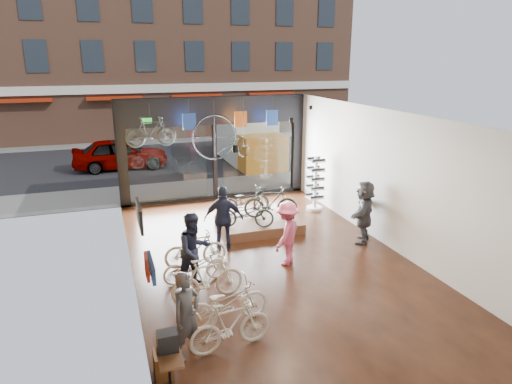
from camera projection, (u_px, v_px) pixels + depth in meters
name	position (u px, v px, depth m)	size (l,w,h in m)	color
ground_plane	(271.00, 262.00, 11.97)	(7.00, 12.00, 0.04)	black
ceiling	(272.00, 115.00, 10.88)	(7.00, 12.00, 0.04)	black
wall_left	(127.00, 206.00, 10.34)	(0.04, 12.00, 3.80)	brown
wall_right	(391.00, 180.00, 12.51)	(0.04, 12.00, 3.80)	beige
wall_back	(434.00, 316.00, 5.96)	(7.00, 0.04, 3.80)	beige
storefront	(214.00, 149.00, 16.87)	(7.00, 0.26, 3.80)	black
exit_sign	(147.00, 121.00, 15.70)	(0.35, 0.06, 0.18)	#198C26
street_road	(177.00, 153.00, 25.59)	(30.00, 18.00, 0.02)	black
sidewalk_near	(209.00, 188.00, 18.49)	(30.00, 2.40, 0.12)	slate
sidewalk_far	(167.00, 140.00, 29.20)	(30.00, 2.00, 0.12)	slate
opposite_building	(155.00, 27.00, 29.49)	(26.00, 5.00, 14.00)	brown
street_car	(120.00, 154.00, 21.67)	(1.75, 4.36, 1.49)	gray
box_truck	(250.00, 139.00, 22.52)	(2.13, 6.39, 2.52)	silver
floor_bike_1	(231.00, 326.00, 8.26)	(0.45, 1.59, 0.96)	beige
floor_bike_2	(227.00, 303.00, 9.07)	(0.61, 1.76, 0.92)	beige
floor_bike_3	(208.00, 279.00, 9.95)	(0.47, 1.67, 1.00)	beige
floor_bike_4	(195.00, 266.00, 10.79)	(0.54, 1.56, 0.82)	beige
floor_bike_5	(195.00, 249.00, 11.56)	(0.45, 1.59, 0.96)	beige
display_platform	(259.00, 224.00, 14.21)	(2.40, 1.80, 0.30)	#4C321D
display_bike_left	(246.00, 213.00, 13.43)	(0.58, 1.67, 0.88)	#212724
display_bike_mid	(271.00, 203.00, 14.20)	(0.47, 1.67, 1.00)	#212724
display_bike_right	(245.00, 201.00, 14.66)	(0.56, 1.61, 0.85)	#212724
customer_0	(186.00, 315.00, 8.00)	(0.59, 0.39, 1.62)	#3F3F44
customer_1	(194.00, 250.00, 10.44)	(0.88, 0.68, 1.80)	#161C33
customer_2	(224.00, 219.00, 12.45)	(1.08, 0.45, 1.83)	#161C33
customer_3	(287.00, 233.00, 11.62)	(1.08, 0.62, 1.67)	#CC4C72
customer_5	(364.00, 212.00, 13.02)	(1.69, 0.54, 1.82)	#3F3F44
sunglasses_rack	(315.00, 184.00, 15.79)	(0.55, 0.45, 1.87)	white
wall_merch	(152.00, 305.00, 7.38)	(0.40, 2.40, 2.60)	navy
penny_farthing	(224.00, 138.00, 15.50)	(1.93, 0.06, 1.54)	black
hung_bike	(151.00, 132.00, 14.19)	(0.45, 1.58, 0.95)	#212724
jersey_left	(189.00, 121.00, 15.50)	(0.45, 0.03, 0.55)	#1E3F99
jersey_mid	(241.00, 119.00, 16.06)	(0.45, 0.03, 0.55)	#CC5919
jersey_right	(272.00, 118.00, 16.43)	(0.45, 0.03, 0.55)	#1E3F99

